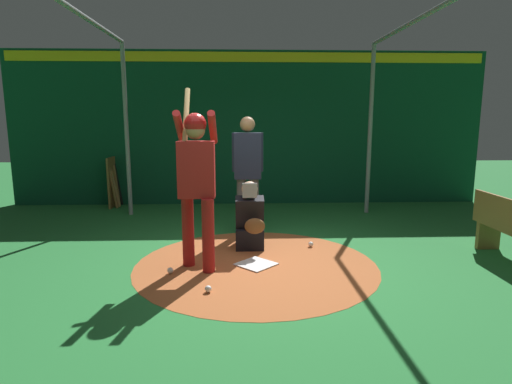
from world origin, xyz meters
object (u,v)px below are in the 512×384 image
Objects in this scene: baseball_1 at (311,244)px; baseball_2 at (208,289)px; catcher at (250,222)px; home_plate at (256,264)px; umpire at (248,169)px; baseball_0 at (170,271)px; bat_rack at (114,183)px; batter at (196,175)px.

baseball_2 is at bearing -41.33° from baseball_1.
catcher reaches higher than baseball_2.
home_plate is 1.80m from umpire.
home_plate is 1.01m from baseball_2.
baseball_0 is 0.76m from baseball_2.
catcher is 1.65m from baseball_2.
bat_rack is (-3.09, -2.80, 0.11)m from catcher.
umpire is 1.55m from baseball_1.
home_plate is 1.08m from baseball_0.
batter reaches higher than catcher.
baseball_0 and baseball_1 have the same top height.
catcher is at bearing 139.56° from batter.
umpire is at bearing -177.11° from home_plate.
batter is 2.12× the size of bat_rack.
umpire is at bearing 50.09° from bat_rack.
umpire is 2.23m from baseball_0.
baseball_1 is (-1.00, 1.88, 0.00)m from baseball_0.
batter is 30.18× the size of baseball_2.
baseball_2 is at bearing -33.09° from home_plate.
home_plate is 1.38m from batter.
baseball_2 is at bearing 12.95° from batter.
baseball_0 is 2.13m from baseball_1.
baseball_1 is (3.06, 3.69, -0.45)m from bat_rack.
baseball_0 is 1.00× the size of baseball_1.
batter is at bearing -83.27° from home_plate.
baseball_2 is (0.84, -0.55, 0.03)m from home_plate.
bat_rack is (-3.88, -2.14, -0.69)m from batter.
home_plate is at bearing 104.56° from baseball_0.
catcher is (-0.78, 0.67, -0.80)m from batter.
bat_rack is (-3.79, -2.86, 0.48)m from home_plate.
baseball_1 is 1.00× the size of baseball_2.
catcher is 0.52× the size of umpire.
catcher is 13.28× the size of baseball_1.
home_plate is 0.22× the size of umpire.
bat_rack is 4.82m from baseball_1.
batter is 1.20m from baseball_0.
umpire is at bearing 150.63° from baseball_0.
home_plate is 0.19× the size of batter.
catcher is 13.28× the size of baseball_2.
batter is 4.48m from bat_rack.
home_plate is at bearing 96.73° from batter.
umpire reaches higher than catcher.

